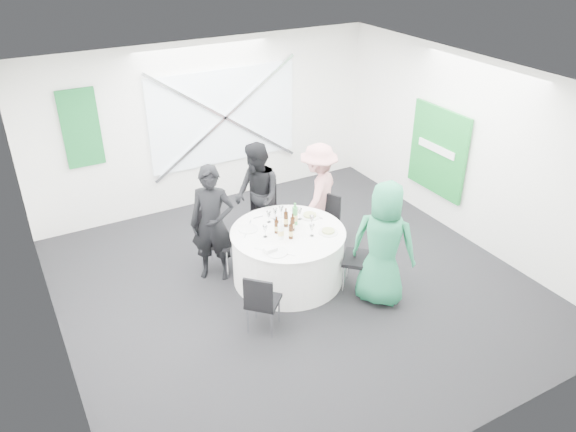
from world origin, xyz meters
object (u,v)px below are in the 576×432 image
chair_back_right (326,218)px  person_man_back_left (213,224)px  chair_front_right (368,254)px  person_woman_green (384,244)px  person_man_back (257,196)px  green_water_bottle (295,216)px  chair_back (265,207)px  person_woman_pink (318,193)px  chair_front_left (261,300)px  banquet_table (288,255)px  chair_back_left (211,234)px  clear_water_bottle (281,231)px

chair_back_right → person_man_back_left: size_ratio=0.51×
chair_front_right → person_woman_green: 0.37m
person_man_back → chair_back_right: bearing=58.1°
green_water_bottle → chair_front_right: bearing=-55.0°
person_man_back_left → chair_back: bearing=60.5°
chair_back → person_woman_green: (0.61, -2.11, 0.29)m
chair_front_right → person_woman_pink: size_ratio=0.63×
chair_back → chair_front_left: chair_back is taller
banquet_table → person_man_back_left: (-0.85, 0.56, 0.46)m
chair_back_left → person_man_back_left: person_man_back_left is taller
green_water_bottle → chair_back_right: bearing=25.3°
chair_back → person_man_back: bearing=-153.7°
chair_back_left → chair_front_left: size_ratio=1.19×
green_water_bottle → person_man_back_left: bearing=157.2°
chair_back → person_woman_pink: 0.83m
person_woman_green → banquet_table: bearing=0.0°
person_woman_green → chair_front_right: bearing=-30.8°
person_woman_green → chair_back_right: bearing=-42.9°
chair_back_left → green_water_bottle: size_ratio=3.03×
chair_front_left → person_man_back_left: 1.44m
person_man_back_left → person_man_back: (0.92, 0.51, -0.02)m
chair_front_right → chair_front_left: 1.63m
chair_back_left → person_man_back: 0.98m
chair_back_right → green_water_bottle: 0.89m
chair_front_right → green_water_bottle: green_water_bottle is taller
person_woman_green → chair_back: bearing=-23.9°
person_woman_green → clear_water_bottle: (-1.00, 0.89, 0.02)m
chair_front_right → person_man_back_left: bearing=-85.3°
chair_back_left → person_woman_green: size_ratio=0.58×
person_woman_green → green_water_bottle: (-0.65, 1.12, 0.04)m
banquet_table → chair_back_left: (-0.82, 0.74, 0.20)m
chair_back → person_woman_green: bearing=-62.5°
person_woman_green → clear_water_bottle: person_woman_green is taller
chair_back → person_woman_pink: bearing=-16.0°
banquet_table → chair_back_left: bearing=138.2°
person_man_back → person_woman_green: 2.20m
chair_front_left → clear_water_bottle: size_ratio=3.01×
chair_back → person_woman_pink: size_ratio=0.61×
chair_back → person_man_back: (-0.15, -0.04, 0.25)m
chair_front_left → person_woman_pink: 2.39m
chair_back_right → person_man_back: size_ratio=0.53×
person_woman_pink → person_man_back: bearing=-59.2°
chair_back → chair_front_right: chair_front_right is taller
person_man_back_left → chair_front_left: bearing=-55.5°
person_man_back → clear_water_bottle: person_man_back is taller
chair_back_right → person_woman_pink: size_ratio=0.54×
chair_back → banquet_table: bearing=-90.0°
banquet_table → chair_back_right: size_ratio=1.82×
chair_back → person_man_back_left: person_man_back_left is taller
person_woman_green → clear_water_bottle: size_ratio=6.15×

